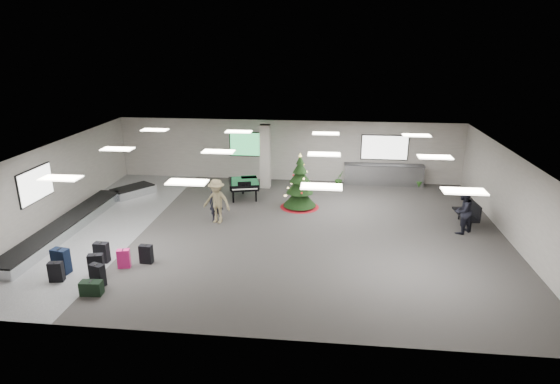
# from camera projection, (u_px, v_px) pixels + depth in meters

# --- Properties ---
(ground) EXTENTS (18.00, 18.00, 0.00)m
(ground) POSITION_uv_depth(u_px,v_px,m) (271.00, 230.00, 18.50)
(ground) COLOR #383533
(ground) RESTS_ON ground
(room_envelope) EXTENTS (18.02, 14.02, 3.21)m
(room_envelope) POSITION_uv_depth(u_px,v_px,m) (263.00, 169.00, 18.44)
(room_envelope) COLOR #A39C95
(room_envelope) RESTS_ON ground
(baggage_carousel) EXTENTS (2.28, 9.71, 0.43)m
(baggage_carousel) POSITION_uv_depth(u_px,v_px,m) (81.00, 218.00, 19.16)
(baggage_carousel) COLOR silver
(baggage_carousel) RESTS_ON ground
(service_counter) EXTENTS (4.05, 0.65, 1.08)m
(service_counter) POSITION_uv_depth(u_px,v_px,m) (383.00, 174.00, 24.09)
(service_counter) COLOR silver
(service_counter) RESTS_ON ground
(suitcase_0) EXTENTS (0.51, 0.38, 0.72)m
(suitcase_0) POSITION_uv_depth(u_px,v_px,m) (98.00, 275.00, 14.27)
(suitcase_0) COLOR black
(suitcase_0) RESTS_ON ground
(suitcase_1) EXTENTS (0.51, 0.35, 0.75)m
(suitcase_1) POSITION_uv_depth(u_px,v_px,m) (96.00, 265.00, 14.88)
(suitcase_1) COLOR black
(suitcase_1) RESTS_ON ground
(pink_suitcase) EXTENTS (0.45, 0.32, 0.65)m
(pink_suitcase) POSITION_uv_depth(u_px,v_px,m) (124.00, 259.00, 15.40)
(pink_suitcase) COLOR #F21F7A
(pink_suitcase) RESTS_ON ground
(suitcase_3) EXTENTS (0.44, 0.26, 0.66)m
(suitcase_3) POSITION_uv_depth(u_px,v_px,m) (146.00, 254.00, 15.72)
(suitcase_3) COLOR black
(suitcase_3) RESTS_ON ground
(navy_suitcase) EXTENTS (0.59, 0.41, 0.85)m
(navy_suitcase) POSITION_uv_depth(u_px,v_px,m) (61.00, 261.00, 15.02)
(navy_suitcase) COLOR black
(navy_suitcase) RESTS_ON ground
(suitcase_5) EXTENTS (0.46, 0.30, 0.66)m
(suitcase_5) POSITION_uv_depth(u_px,v_px,m) (56.00, 272.00, 14.52)
(suitcase_5) COLOR black
(suitcase_5) RESTS_ON ground
(green_duffel) EXTENTS (0.66, 0.36, 0.45)m
(green_duffel) POSITION_uv_depth(u_px,v_px,m) (91.00, 288.00, 13.80)
(green_duffel) COLOR black
(green_duffel) RESTS_ON ground
(suitcase_8) EXTENTS (0.49, 0.29, 0.72)m
(suitcase_8) POSITION_uv_depth(u_px,v_px,m) (102.00, 252.00, 15.77)
(suitcase_8) COLOR black
(suitcase_8) RESTS_ON ground
(christmas_tree) EXTENTS (1.75, 1.75, 2.50)m
(christmas_tree) POSITION_uv_depth(u_px,v_px,m) (300.00, 189.00, 20.77)
(christmas_tree) COLOR maroon
(christmas_tree) RESTS_ON ground
(grand_piano) EXTENTS (1.71, 2.01, 0.99)m
(grand_piano) POSITION_uv_depth(u_px,v_px,m) (244.00, 184.00, 21.99)
(grand_piano) COLOR black
(grand_piano) RESTS_ON ground
(bench) EXTENTS (0.69, 1.71, 1.06)m
(bench) POSITION_uv_depth(u_px,v_px,m) (469.00, 212.00, 18.78)
(bench) COLOR black
(bench) RESTS_ON ground
(traveler_a) EXTENTS (0.63, 0.45, 1.59)m
(traveler_a) POSITION_uv_depth(u_px,v_px,m) (216.00, 203.00, 19.21)
(traveler_a) COLOR black
(traveler_a) RESTS_ON ground
(traveler_b) EXTENTS (1.33, 0.97, 1.85)m
(traveler_b) POSITION_uv_depth(u_px,v_px,m) (217.00, 201.00, 19.01)
(traveler_b) COLOR #857652
(traveler_b) RESTS_ON ground
(traveler_bench) EXTENTS (1.12, 1.10, 1.82)m
(traveler_bench) POSITION_uv_depth(u_px,v_px,m) (462.00, 211.00, 17.97)
(traveler_bench) COLOR black
(traveler_bench) RESTS_ON ground
(potted_plant_left) EXTENTS (0.60, 0.60, 0.86)m
(potted_plant_left) POSITION_uv_depth(u_px,v_px,m) (339.00, 179.00, 23.75)
(potted_plant_left) COLOR #1B4315
(potted_plant_left) RESTS_ON ground
(potted_plant_right) EXTENTS (0.47, 0.47, 0.76)m
(potted_plant_right) POSITION_uv_depth(u_px,v_px,m) (419.00, 180.00, 23.82)
(potted_plant_right) COLOR #1B4315
(potted_plant_right) RESTS_ON ground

